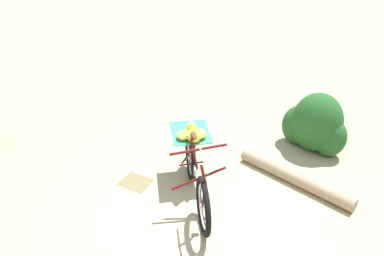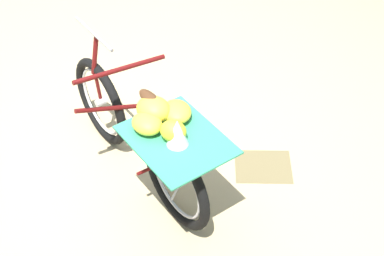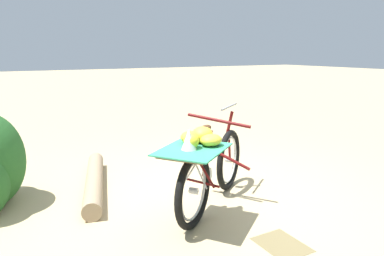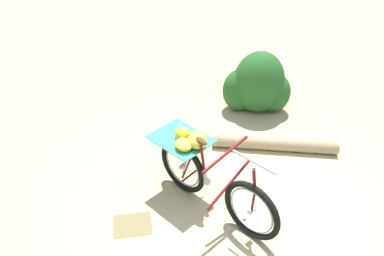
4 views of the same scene
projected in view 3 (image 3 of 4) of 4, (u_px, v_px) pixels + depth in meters
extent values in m
plane|color=tan|center=(212.00, 201.00, 3.94)|extent=(60.00, 60.00, 0.00)
torus|color=black|center=(229.00, 160.00, 4.21)|extent=(0.49, 0.63, 0.73)
torus|color=#B7B7BC|center=(229.00, 160.00, 4.21)|extent=(0.36, 0.47, 0.57)
cylinder|color=#B7B7BC|center=(229.00, 160.00, 4.21)|extent=(0.10, 0.10, 0.06)
torus|color=black|center=(194.00, 191.00, 3.28)|extent=(0.49, 0.63, 0.73)
torus|color=#B7B7BC|center=(194.00, 191.00, 3.28)|extent=(0.36, 0.47, 0.57)
cylinder|color=#B7B7BC|center=(194.00, 191.00, 3.28)|extent=(0.10, 0.10, 0.06)
cylinder|color=#590F0F|center=(220.00, 154.00, 3.89)|extent=(0.58, 0.45, 0.30)
cylinder|color=#590F0F|center=(218.00, 121.00, 3.74)|extent=(0.59, 0.45, 0.11)
cylinder|color=#590F0F|center=(207.00, 154.00, 3.52)|extent=(0.11, 0.10, 0.49)
cylinder|color=#590F0F|center=(201.00, 183.00, 3.44)|extent=(0.32, 0.25, 0.05)
cylinder|color=#590F0F|center=(200.00, 163.00, 3.36)|extent=(0.27, 0.21, 0.47)
cylinder|color=#590F0F|center=(229.00, 148.00, 4.19)|extent=(0.06, 0.05, 0.30)
cylinder|color=#590F0F|center=(229.00, 124.00, 4.11)|extent=(0.10, 0.09, 0.30)
cylinder|color=gray|center=(229.00, 107.00, 4.04)|extent=(0.33, 0.43, 0.02)
ellipsoid|color=#4C2D19|center=(205.00, 128.00, 3.41)|extent=(0.20, 0.23, 0.06)
cylinder|color=#B7B7BC|center=(209.00, 175.00, 3.61)|extent=(0.11, 0.14, 0.16)
cylinder|color=#B7B7BC|center=(198.00, 169.00, 3.32)|extent=(0.17, 0.13, 0.39)
cylinder|color=#B7B7BC|center=(188.00, 176.00, 3.13)|extent=(0.20, 0.16, 0.39)
cube|color=brown|center=(193.00, 151.00, 3.18)|extent=(0.71, 0.74, 0.02)
cube|color=#33936B|center=(193.00, 149.00, 3.17)|extent=(0.84, 0.87, 0.01)
ellipsoid|color=yellow|center=(211.00, 140.00, 3.26)|extent=(0.25, 0.27, 0.11)
ellipsoid|color=yellow|center=(191.00, 141.00, 3.17)|extent=(0.21, 0.20, 0.14)
ellipsoid|color=yellow|center=(190.00, 137.00, 3.36)|extent=(0.28, 0.27, 0.12)
ellipsoid|color=yellow|center=(202.00, 134.00, 3.38)|extent=(0.31, 0.30, 0.16)
cone|color=white|center=(189.00, 139.00, 3.12)|extent=(0.20, 0.20, 0.19)
cylinder|color=#9E8466|center=(94.00, 181.00, 4.26)|extent=(1.77, 0.67, 0.20)
cube|color=olive|center=(282.00, 245.00, 3.04)|extent=(0.44, 0.36, 0.01)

